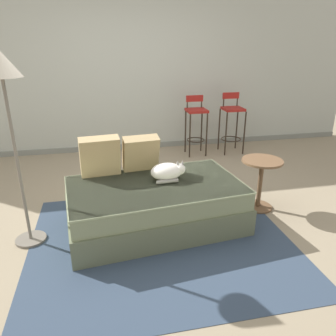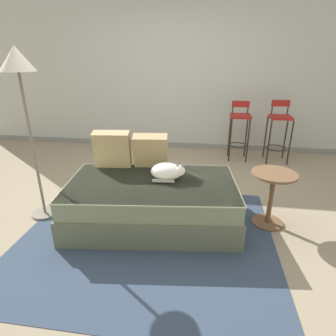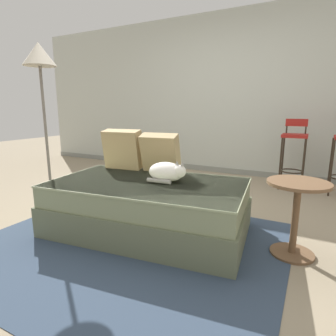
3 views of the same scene
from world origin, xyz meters
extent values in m
plane|color=gray|center=(0.00, 0.00, 0.00)|extent=(16.00, 16.00, 0.00)
cube|color=#B7BCB2|center=(0.00, 2.25, 1.30)|extent=(8.00, 0.10, 2.60)
cube|color=gray|center=(0.00, 2.20, 0.04)|extent=(8.00, 0.02, 0.09)
cube|color=#334256|center=(0.00, -0.70, 0.00)|extent=(2.41, 2.09, 0.01)
cube|color=#636B50|center=(0.00, -0.40, 0.13)|extent=(1.81, 1.18, 0.27)
cube|color=gray|center=(0.00, -0.40, 0.36)|extent=(1.76, 1.13, 0.19)
cube|color=#98A47B|center=(0.00, -0.40, 0.45)|extent=(1.78, 1.14, 0.02)
cube|color=tan|center=(-0.51, -0.06, 0.67)|extent=(0.42, 0.25, 0.42)
cube|color=tan|center=(-0.09, -0.01, 0.66)|extent=(0.40, 0.27, 0.40)
ellipsoid|color=white|center=(0.13, -0.30, 0.54)|extent=(0.33, 0.26, 0.17)
sphere|color=white|center=(0.27, -0.31, 0.56)|extent=(0.11, 0.11, 0.11)
cone|color=gray|center=(0.25, -0.31, 0.64)|extent=(0.03, 0.03, 0.04)
cone|color=gray|center=(0.30, -0.31, 0.64)|extent=(0.03, 0.03, 0.04)
cylinder|color=gray|center=(0.12, -0.41, 0.48)|extent=(0.22, 0.05, 0.04)
cylinder|color=#2D2319|center=(0.89, 1.55, 0.36)|extent=(0.02, 0.02, 0.71)
cylinder|color=#2D2319|center=(1.17, 1.55, 0.36)|extent=(0.02, 0.02, 0.71)
cylinder|color=#2D2319|center=(0.89, 1.83, 0.36)|extent=(0.02, 0.02, 0.71)
cylinder|color=#2D2319|center=(1.17, 1.83, 0.36)|extent=(0.02, 0.02, 0.71)
torus|color=#2D2319|center=(1.03, 1.69, 0.24)|extent=(0.30, 0.30, 0.02)
cube|color=maroon|center=(1.03, 1.69, 0.73)|extent=(0.32, 0.32, 0.04)
cylinder|color=#2D2319|center=(0.91, 1.82, 0.81)|extent=(0.02, 0.02, 0.19)
cylinder|color=#2D2319|center=(1.15, 1.82, 0.81)|extent=(0.02, 0.02, 0.19)
cube|color=maroon|center=(1.03, 1.82, 0.90)|extent=(0.28, 0.03, 0.10)
cylinder|color=#2D2319|center=(1.49, 1.53, 0.36)|extent=(0.02, 0.02, 0.71)
cylinder|color=#2D2319|center=(1.81, 1.53, 0.36)|extent=(0.02, 0.02, 0.71)
cylinder|color=#2D2319|center=(1.49, 1.85, 0.36)|extent=(0.02, 0.02, 0.71)
cylinder|color=#2D2319|center=(1.81, 1.85, 0.36)|extent=(0.02, 0.02, 0.71)
torus|color=#2D2319|center=(1.65, 1.69, 0.22)|extent=(0.34, 0.34, 0.02)
cube|color=maroon|center=(1.65, 1.69, 0.73)|extent=(0.32, 0.32, 0.04)
cylinder|color=#2D2319|center=(1.53, 1.82, 0.82)|extent=(0.02, 0.02, 0.22)
cylinder|color=#2D2319|center=(1.77, 1.82, 0.82)|extent=(0.02, 0.02, 0.22)
cube|color=maroon|center=(1.65, 1.82, 0.93)|extent=(0.28, 0.03, 0.10)
cylinder|color=brown|center=(1.20, -0.27, 0.28)|extent=(0.05, 0.05, 0.55)
cylinder|color=brown|center=(1.20, -0.27, 0.01)|extent=(0.32, 0.32, 0.02)
cylinder|color=brown|center=(1.20, -0.27, 0.56)|extent=(0.44, 0.44, 0.02)
cylinder|color=slate|center=(-1.21, -0.44, 0.01)|extent=(0.28, 0.28, 0.02)
cylinder|color=slate|center=(-1.21, -0.44, 0.75)|extent=(0.03, 0.03, 1.50)
cone|color=beige|center=(-1.21, -0.44, 1.61)|extent=(0.32, 0.32, 0.22)
camera|label=1|loc=(-0.48, -3.29, 1.77)|focal=35.00mm
camera|label=2|loc=(0.53, -2.90, 1.65)|focal=30.00mm
camera|label=3|loc=(1.26, -2.43, 1.09)|focal=30.00mm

